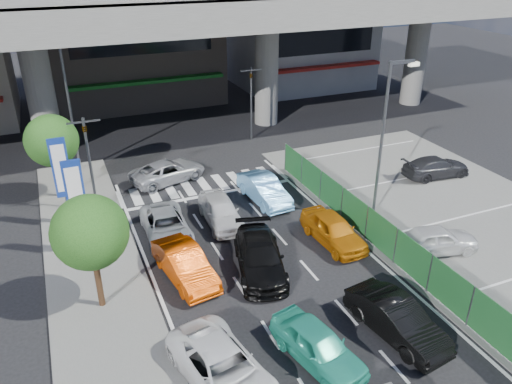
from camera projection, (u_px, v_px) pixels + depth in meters
name	position (u px, v px, depth m)	size (l,w,h in m)	color
ground	(309.00, 323.00, 18.67)	(120.00, 120.00, 0.00)	black
parking_lot	(490.00, 237.00, 24.14)	(12.00, 28.00, 0.06)	#5F5F5D
sidewalk_left	(103.00, 305.00, 19.50)	(4.00, 30.00, 0.12)	#5F5F5D
fence_run	(410.00, 258.00, 20.94)	(0.16, 22.00, 1.80)	#1E5A29
expressway	(157.00, 11.00, 32.89)	(64.00, 14.00, 10.75)	slate
building_center	(129.00, 12.00, 42.50)	(14.00, 10.90, 15.00)	gray
building_east	(300.00, 22.00, 47.92)	(12.00, 10.90, 12.00)	gray
traffic_light_left	(87.00, 142.00, 24.64)	(1.60, 1.24, 5.20)	#595B60
traffic_light_right	(251.00, 86.00, 34.49)	(1.60, 1.24, 5.20)	#595B60
street_lamp_right	(386.00, 129.00, 23.99)	(1.65, 0.22, 8.00)	#595B60
street_lamp_left	(71.00, 96.00, 29.17)	(1.65, 0.22, 8.00)	#595B60
signboard_near	(76.00, 195.00, 21.38)	(0.80, 0.14, 4.70)	#595B60
signboard_far	(61.00, 171.00, 23.72)	(0.80, 0.14, 4.70)	#595B60
tree_near	(90.00, 233.00, 18.02)	(2.80, 2.80, 4.80)	#382314
tree_far	(52.00, 141.00, 26.39)	(2.80, 2.80, 4.80)	#382314
sedan_white_mid_left	(223.00, 369.00, 15.82)	(2.17, 4.72, 1.31)	white
taxi_teal_mid	(318.00, 345.00, 16.75)	(1.55, 3.85, 1.31)	teal
hatch_black_mid_right	(397.00, 319.00, 17.85)	(1.46, 4.19, 1.38)	black
taxi_orange_left	(185.00, 264.00, 20.90)	(1.46, 4.19, 1.38)	#D24304
sedan_black_mid	(260.00, 257.00, 21.42)	(1.93, 4.75, 1.38)	black
taxi_orange_right	(333.00, 230.00, 23.43)	(1.63, 4.05, 1.38)	#C26C0C
wagon_silver_front_left	(166.00, 226.00, 23.88)	(2.04, 4.42, 1.23)	silver
sedan_white_front_mid	(221.00, 211.00, 25.10)	(1.63, 4.05, 1.38)	silver
kei_truck_front_right	(264.00, 190.00, 27.26)	(1.46, 4.19, 1.38)	#66AEEA
crossing_wagon_silver	(168.00, 171.00, 29.61)	(2.09, 4.53, 1.26)	#9B9CA2
parked_sedan_white	(437.00, 239.00, 22.65)	(1.51, 3.75, 1.28)	silver
parked_sedan_dgrey	(436.00, 167.00, 30.07)	(1.71, 4.20, 1.22)	#2A2A2E
traffic_cone	(384.00, 229.00, 24.04)	(0.38, 0.38, 0.74)	#E43F0C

